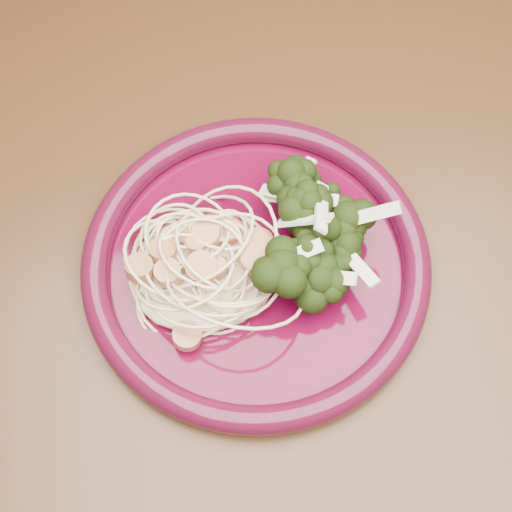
{
  "coord_description": "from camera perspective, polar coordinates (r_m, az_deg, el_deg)",
  "views": [
    {
      "loc": [
        -0.14,
        -0.24,
        1.27
      ],
      "look_at": [
        -0.09,
        0.01,
        0.77
      ],
      "focal_mm": 50.0,
      "sensor_mm": 36.0,
      "label": 1
    }
  ],
  "objects": [
    {
      "name": "dining_table",
      "position": [
        0.68,
        7.93,
        -3.77
      ],
      "size": [
        1.2,
        0.8,
        0.75
      ],
      "color": "#472814",
      "rests_on": "ground"
    },
    {
      "name": "broccoli_pile",
      "position": [
        0.56,
        5.25,
        1.6
      ],
      "size": [
        0.09,
        0.15,
        0.05
      ],
      "primitive_type": "ellipsoid",
      "rotation": [
        0.0,
        0.0,
        0.03
      ],
      "color": "black",
      "rests_on": "dinner_plate"
    },
    {
      "name": "onion_garnish",
      "position": [
        0.53,
        5.52,
        3.23
      ],
      "size": [
        0.07,
        0.1,
        0.05
      ],
      "primitive_type": null,
      "rotation": [
        0.0,
        0.0,
        0.03
      ],
      "color": "beige",
      "rests_on": "broccoli_pile"
    },
    {
      "name": "spaghetti_pile",
      "position": [
        0.56,
        -4.29,
        -0.89
      ],
      "size": [
        0.12,
        0.11,
        0.03
      ],
      "primitive_type": "ellipsoid",
      "rotation": [
        0.0,
        0.0,
        0.03
      ],
      "color": "beige",
      "rests_on": "dinner_plate"
    },
    {
      "name": "dinner_plate",
      "position": [
        0.57,
        0.0,
        -0.45
      ],
      "size": [
        0.29,
        0.29,
        0.02
      ],
      "rotation": [
        0.0,
        0.0,
        0.03
      ],
      "color": "#48041D",
      "rests_on": "dining_table"
    },
    {
      "name": "scallop_cluster",
      "position": [
        0.53,
        -4.53,
        0.69
      ],
      "size": [
        0.12,
        0.12,
        0.04
      ],
      "primitive_type": null,
      "rotation": [
        0.0,
        0.0,
        0.03
      ],
      "color": "tan",
      "rests_on": "spaghetti_pile"
    }
  ]
}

